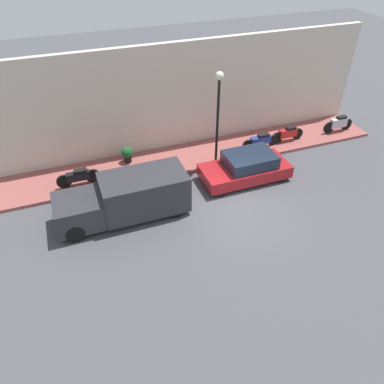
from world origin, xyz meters
name	(u,v)px	position (x,y,z in m)	size (l,w,h in m)	color
ground_plane	(240,210)	(0.00, 0.00, 0.00)	(60.00, 60.00, 0.00)	#47474C
sidewalk	(200,155)	(4.51, 0.00, 0.07)	(2.54, 18.71, 0.14)	#934C47
building_facade	(190,96)	(5.93, 0.00, 2.63)	(0.30, 18.71, 5.26)	beige
parked_car	(246,167)	(1.96, -1.23, 0.63)	(1.79, 3.99, 1.30)	maroon
delivery_van	(125,198)	(1.34, 4.43, 0.90)	(1.81, 5.17, 1.76)	#2D2D33
motorcycle_red	(288,134)	(4.11, -4.76, 0.58)	(0.30, 1.82, 0.80)	#B21E1E
scooter_silver	(338,123)	(4.07, -7.90, 0.62)	(0.30, 1.79, 0.88)	#B7B7BF
motorcycle_black	(78,177)	(3.94, 5.97, 0.57)	(0.30, 1.89, 0.76)	black
motorcycle_blue	(261,140)	(4.03, -3.12, 0.54)	(0.30, 2.00, 0.73)	navy
streetlamp	(218,102)	(3.55, -0.43, 3.24)	(0.37, 0.37, 4.44)	black
potted_plant	(127,154)	(5.05, 3.55, 0.60)	(0.55, 0.55, 0.80)	black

